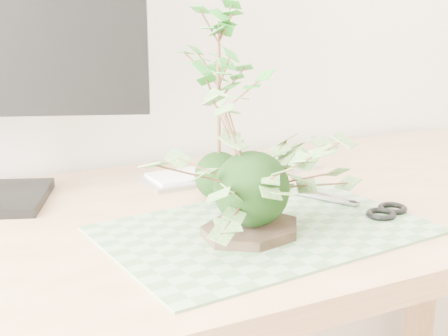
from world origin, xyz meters
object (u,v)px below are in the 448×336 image
(maple_kokedama, at_px, (219,56))
(desk, at_px, (238,254))
(ivy_kokedama, at_px, (252,154))
(keyboard, at_px, (233,171))

(maple_kokedama, bearing_deg, desk, -77.48)
(ivy_kokedama, height_order, maple_kokedama, maple_kokedama)
(maple_kokedama, bearing_deg, ivy_kokedama, -101.11)
(desk, xyz_separation_m, maple_kokedama, (-0.01, 0.05, 0.34))
(desk, bearing_deg, keyboard, 65.23)
(desk, bearing_deg, maple_kokedama, 102.52)
(desk, relative_size, ivy_kokedama, 5.00)
(maple_kokedama, xyz_separation_m, keyboard, (0.10, 0.14, -0.25))
(keyboard, bearing_deg, maple_kokedama, -127.93)
(maple_kokedama, distance_m, keyboard, 0.30)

